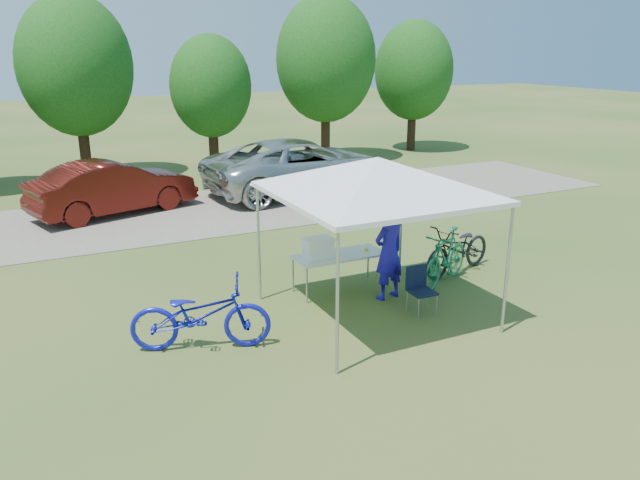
% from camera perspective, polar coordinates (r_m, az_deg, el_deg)
% --- Properties ---
extents(ground, '(100.00, 100.00, 0.00)m').
position_cam_1_polar(ground, '(10.82, 4.92, -6.81)').
color(ground, '#2D5119').
rests_on(ground, ground).
extents(gravel_strip, '(24.00, 5.00, 0.02)m').
position_cam_1_polar(gravel_strip, '(17.77, -8.45, 2.84)').
color(gravel_strip, gray).
rests_on(gravel_strip, ground).
extents(canopy, '(4.53, 4.53, 3.00)m').
position_cam_1_polar(canopy, '(10.03, 5.31, 7.13)').
color(canopy, '#A5A5AA').
rests_on(canopy, ground).
extents(treeline, '(24.89, 4.28, 6.30)m').
position_cam_1_polar(treeline, '(23.00, -14.42, 14.68)').
color(treeline, '#382314').
rests_on(treeline, ground).
extents(folding_table, '(1.71, 0.71, 0.70)m').
position_cam_1_polar(folding_table, '(11.61, 1.76, -1.53)').
color(folding_table, white).
rests_on(folding_table, ground).
extents(folding_chair, '(0.42, 0.44, 0.80)m').
position_cam_1_polar(folding_chair, '(10.89, 9.07, -4.13)').
color(folding_chair, black).
rests_on(folding_chair, ground).
extents(cooler, '(0.52, 0.36, 0.38)m').
position_cam_1_polar(cooler, '(11.35, -0.16, -0.73)').
color(cooler, white).
rests_on(cooler, folding_table).
extents(ice_cream_cup, '(0.08, 0.08, 0.06)m').
position_cam_1_polar(ice_cream_cup, '(11.80, 4.24, -0.89)').
color(ice_cream_cup, yellow).
rests_on(ice_cream_cup, folding_table).
extents(cyclist, '(0.72, 0.55, 1.78)m').
position_cam_1_polar(cyclist, '(11.23, 6.32, -1.08)').
color(cyclist, '#1E15AB').
rests_on(cyclist, ground).
extents(bike_blue, '(2.23, 1.40, 1.10)m').
position_cam_1_polar(bike_blue, '(9.61, -10.86, -6.73)').
color(bike_blue, '#1419B3').
rests_on(bike_blue, ground).
extents(bike_green, '(1.81, 1.28, 1.07)m').
position_cam_1_polar(bike_green, '(12.19, 11.41, -1.57)').
color(bike_green, '#1B7B51').
rests_on(bike_green, ground).
extents(bike_dark, '(2.05, 1.17, 1.02)m').
position_cam_1_polar(bike_dark, '(12.84, 12.56, -0.78)').
color(bike_dark, black).
rests_on(bike_dark, ground).
extents(minivan, '(6.22, 3.27, 1.67)m').
position_cam_1_polar(minivan, '(19.33, -1.74, 6.77)').
color(minivan, beige).
rests_on(minivan, gravel_strip).
extents(sedan, '(4.65, 2.76, 1.45)m').
position_cam_1_polar(sedan, '(17.82, -18.39, 4.60)').
color(sedan, '#4B110C').
rests_on(sedan, gravel_strip).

